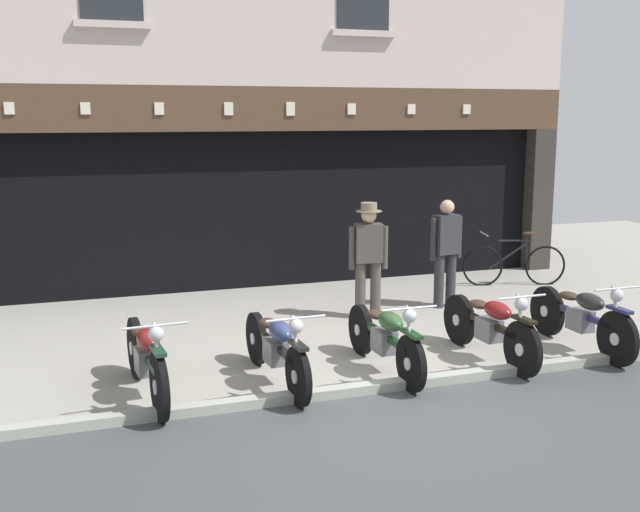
{
  "coord_description": "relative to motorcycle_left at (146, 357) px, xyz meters",
  "views": [
    {
      "loc": [
        -3.11,
        -6.98,
        2.87
      ],
      "look_at": [
        0.18,
        2.57,
        1.0
      ],
      "focal_mm": 43.14,
      "sensor_mm": 36.0,
      "label": 1
    }
  ],
  "objects": [
    {
      "name": "ground",
      "position": [
        2.34,
        -1.66,
        -0.47
      ],
      "size": [
        23.18,
        22.0,
        0.18
      ],
      "color": "#9A968B"
    },
    {
      "name": "shop_facade",
      "position": [
        2.34,
        6.31,
        1.32
      ],
      "size": [
        11.48,
        4.42,
        6.58
      ],
      "color": "black",
      "rests_on": "ground"
    },
    {
      "name": "motorcycle_left",
      "position": [
        0.0,
        0.0,
        0.0
      ],
      "size": [
        0.62,
        2.01,
        0.93
      ],
      "rotation": [
        0.0,
        0.0,
        3.21
      ],
      "color": "black",
      "rests_on": "ground"
    },
    {
      "name": "motorcycle_center_left",
      "position": [
        1.36,
        -0.03,
        -0.02
      ],
      "size": [
        0.62,
        2.03,
        0.9
      ],
      "rotation": [
        0.0,
        0.0,
        3.19
      ],
      "color": "black",
      "rests_on": "ground"
    },
    {
      "name": "motorcycle_center",
      "position": [
        2.62,
        -0.06,
        -0.02
      ],
      "size": [
        0.62,
        1.98,
        0.9
      ],
      "rotation": [
        0.0,
        0.0,
        3.15
      ],
      "color": "black",
      "rests_on": "ground"
    },
    {
      "name": "motorcycle_center_right",
      "position": [
        3.96,
        -0.07,
        -0.01
      ],
      "size": [
        0.62,
        1.97,
        0.92
      ],
      "rotation": [
        0.0,
        0.0,
        3.18
      ],
      "color": "black",
      "rests_on": "ground"
    },
    {
      "name": "motorcycle_right",
      "position": [
        5.24,
        -0.09,
        -0.01
      ],
      "size": [
        0.62,
        2.0,
        0.92
      ],
      "rotation": [
        0.0,
        0.0,
        3.14
      ],
      "color": "black",
      "rests_on": "ground"
    },
    {
      "name": "salesman_left",
      "position": [
        3.35,
        2.19,
        0.49
      ],
      "size": [
        0.55,
        0.37,
        1.65
      ],
      "rotation": [
        0.0,
        0.0,
        2.95
      ],
      "color": "#47423D",
      "rests_on": "ground"
    },
    {
      "name": "shopkeeper_center",
      "position": [
        4.69,
        2.41,
        0.46
      ],
      "size": [
        0.55,
        0.28,
        1.62
      ],
      "rotation": [
        0.0,
        0.0,
        3.3
      ],
      "color": "#2D2D33",
      "rests_on": "ground"
    },
    {
      "name": "advert_board_near",
      "position": [
        3.85,
        4.72,
        1.33
      ],
      "size": [
        0.65,
        0.03,
        1.1
      ],
      "color": "silver"
    },
    {
      "name": "leaning_bicycle",
      "position": [
        6.52,
        3.34,
        -0.06
      ],
      "size": [
        1.71,
        0.65,
        0.94
      ],
      "rotation": [
        0.0,
        0.0,
        1.29
      ],
      "color": "black",
      "rests_on": "ground"
    }
  ]
}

